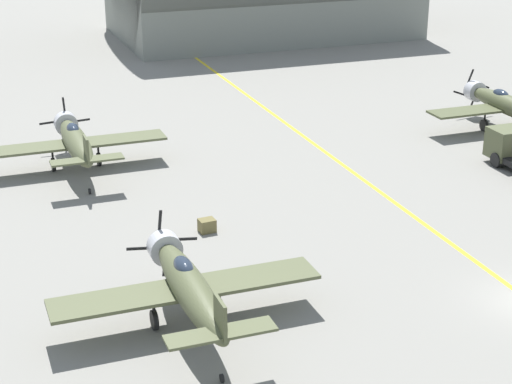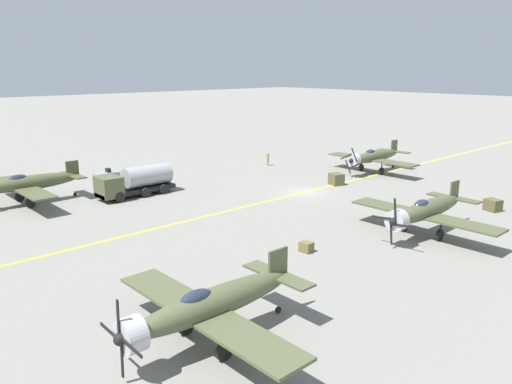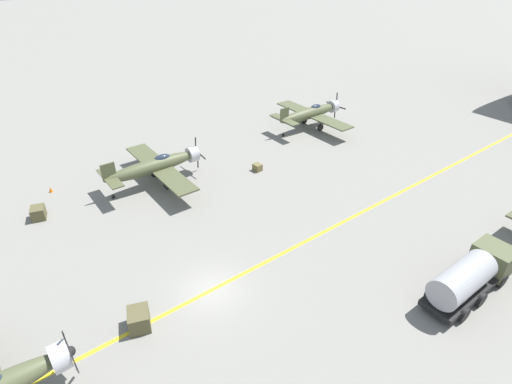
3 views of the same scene
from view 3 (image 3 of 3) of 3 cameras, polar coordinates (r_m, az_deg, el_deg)
The scene contains 9 objects.
ground_plane at distance 28.44m, azimuth -6.34°, elevation -13.75°, with size 400.00×400.00×0.00m, color gray.
taxiway_stripe at distance 28.44m, azimuth -6.34°, elevation -13.75°, with size 0.30×160.00×0.01m, color yellow.
airplane_mid_left at distance 39.98m, azimuth -14.11°, elevation 3.67°, with size 12.00×9.98×3.80m.
airplane_far_left at distance 52.33m, azimuth 7.88°, elevation 11.12°, with size 12.00×9.98×3.80m.
fuel_tanker at distance 30.71m, azimuth 28.41°, elevation -10.39°, with size 2.68×8.00×2.98m.
supply_crate_by_tanker at distance 41.97m, azimuth 0.20°, elevation 3.55°, with size 0.88×0.73×0.73m, color brown.
supply_crate_mid_lane at distance 39.29m, azimuth -28.66°, elevation -2.63°, with size 1.31×1.09×1.09m, color brown.
supply_crate_outboard at distance 26.73m, azimuth -16.36°, elevation -17.05°, with size 1.52×1.27×1.27m, color brown.
traffic_cone at distance 43.06m, azimuth -27.29°, elevation 0.33°, with size 0.36×0.36×0.55m, color orange.
Camera 3 is at (17.64, -9.48, 20.20)m, focal length 28.00 mm.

